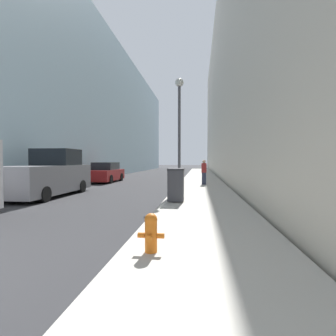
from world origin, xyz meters
name	(u,v)px	position (x,y,z in m)	size (l,w,h in m)	color
sidewalk_right	(201,181)	(5.04, 18.00, 0.07)	(3.06, 60.00, 0.13)	#B7B2A8
building_left_glass	(66,109)	(-10.16, 26.00, 7.55)	(12.00, 60.00, 15.11)	#99B7C6
building_right_stone	(276,83)	(12.67, 26.00, 9.60)	(12.00, 60.00, 19.20)	beige
fire_hydrant	(151,232)	(4.06, 2.05, 0.47)	(0.45, 0.33, 0.65)	orange
trash_bin	(176,185)	(4.00, 7.48, 0.77)	(0.59, 0.62, 1.24)	#3D3D42
lamppost	(179,121)	(3.87, 10.84, 3.64)	(0.42, 0.42, 5.61)	#4C4C51
pickup_truck	(48,176)	(-2.22, 9.34, 0.95)	(2.13, 5.32, 2.24)	slate
parked_sedan_near	(106,173)	(-2.36, 17.43, 0.71)	(1.82, 4.30, 1.53)	maroon
pedestrian_on_sidewalk	(204,172)	(5.17, 14.68, 0.93)	(0.32, 0.21, 1.58)	#2D3347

